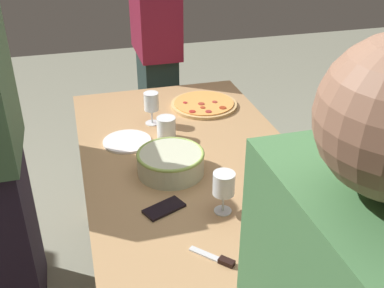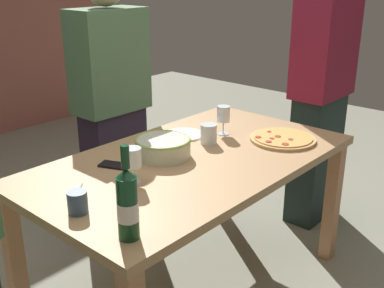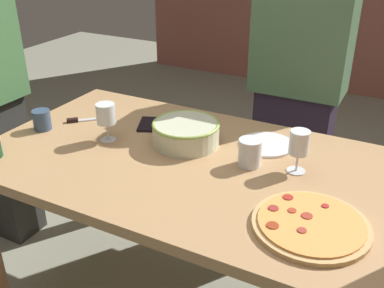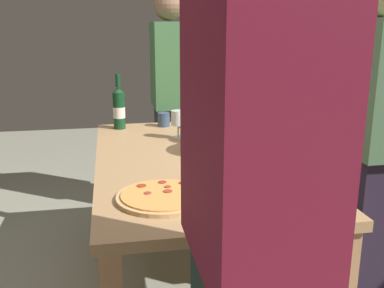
{
  "view_description": "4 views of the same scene",
  "coord_description": "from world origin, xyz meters",
  "px_view_note": "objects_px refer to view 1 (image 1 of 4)",
  "views": [
    {
      "loc": [
        -1.59,
        0.44,
        1.73
      ],
      "look_at": [
        0.0,
        0.0,
        0.82
      ],
      "focal_mm": 42.99,
      "sensor_mm": 36.0,
      "label": 1
    },
    {
      "loc": [
        -1.56,
        -1.39,
        1.59
      ],
      "look_at": [
        0.0,
        0.0,
        0.82
      ],
      "focal_mm": 44.23,
      "sensor_mm": 36.0,
      "label": 2
    },
    {
      "loc": [
        0.67,
        -1.28,
        1.55
      ],
      "look_at": [
        0.0,
        0.0,
        0.82
      ],
      "focal_mm": 41.81,
      "sensor_mm": 36.0,
      "label": 3
    },
    {
      "loc": [
        2.0,
        -0.37,
        1.37
      ],
      "look_at": [
        0.0,
        0.0,
        0.82
      ],
      "focal_mm": 41.81,
      "sensor_mm": 36.0,
      "label": 4
    }
  ],
  "objects_px": {
    "cup_amber": "(271,260)",
    "pizza": "(204,104)",
    "cell_phone": "(164,208)",
    "person_guest_left": "(156,49)",
    "wine_bottle": "(356,219)",
    "serving_bowl": "(171,161)",
    "side_plate": "(127,141)",
    "cup_ceramic": "(166,128)",
    "dining_table": "(192,177)",
    "pizza_knife": "(218,259)",
    "wine_glass_near_pizza": "(151,103)",
    "wine_glass_by_bottle": "(224,186)"
  },
  "relations": [
    {
      "from": "dining_table",
      "to": "cup_ceramic",
      "type": "xyz_separation_m",
      "value": [
        0.2,
        0.06,
        0.14
      ]
    },
    {
      "from": "cup_amber",
      "to": "pizza",
      "type": "bearing_deg",
      "value": -7.19
    },
    {
      "from": "dining_table",
      "to": "cell_phone",
      "type": "xyz_separation_m",
      "value": [
        -0.31,
        0.19,
        0.1
      ]
    },
    {
      "from": "pizza",
      "to": "dining_table",
      "type": "bearing_deg",
      "value": 157.97
    },
    {
      "from": "serving_bowl",
      "to": "pizza",
      "type": "bearing_deg",
      "value": -28.22
    },
    {
      "from": "wine_glass_by_bottle",
      "to": "cup_ceramic",
      "type": "relative_size",
      "value": 1.54
    },
    {
      "from": "serving_bowl",
      "to": "pizza_knife",
      "type": "relative_size",
      "value": 2.11
    },
    {
      "from": "cup_amber",
      "to": "wine_bottle",
      "type": "bearing_deg",
      "value": -87.82
    },
    {
      "from": "dining_table",
      "to": "person_guest_left",
      "type": "relative_size",
      "value": 0.93
    },
    {
      "from": "pizza_knife",
      "to": "wine_glass_near_pizza",
      "type": "bearing_deg",
      "value": 0.78
    },
    {
      "from": "pizza",
      "to": "wine_glass_by_bottle",
      "type": "bearing_deg",
      "value": 167.61
    },
    {
      "from": "cup_ceramic",
      "to": "cell_phone",
      "type": "xyz_separation_m",
      "value": [
        -0.51,
        0.12,
        -0.05
      ]
    },
    {
      "from": "serving_bowl",
      "to": "wine_glass_near_pizza",
      "type": "distance_m",
      "value": 0.45
    },
    {
      "from": "serving_bowl",
      "to": "side_plate",
      "type": "distance_m",
      "value": 0.32
    },
    {
      "from": "wine_bottle",
      "to": "cup_ceramic",
      "type": "distance_m",
      "value": 0.96
    },
    {
      "from": "dining_table",
      "to": "wine_glass_by_bottle",
      "type": "xyz_separation_m",
      "value": [
        -0.38,
        -0.01,
        0.2
      ]
    },
    {
      "from": "wine_glass_near_pizza",
      "to": "cup_amber",
      "type": "distance_m",
      "value": 1.06
    },
    {
      "from": "wine_bottle",
      "to": "cell_phone",
      "type": "bearing_deg",
      "value": 54.55
    },
    {
      "from": "wine_glass_near_pizza",
      "to": "cup_ceramic",
      "type": "xyz_separation_m",
      "value": [
        -0.16,
        -0.03,
        -0.05
      ]
    },
    {
      "from": "dining_table",
      "to": "wine_glass_near_pizza",
      "type": "height_order",
      "value": "wine_glass_near_pizza"
    },
    {
      "from": "serving_bowl",
      "to": "wine_bottle",
      "type": "bearing_deg",
      "value": -143.99
    },
    {
      "from": "pizza_knife",
      "to": "wine_glass_by_bottle",
      "type": "bearing_deg",
      "value": -22.25
    },
    {
      "from": "pizza",
      "to": "cup_ceramic",
      "type": "xyz_separation_m",
      "value": [
        -0.29,
        0.26,
        0.04
      ]
    },
    {
      "from": "wine_bottle",
      "to": "cup_amber",
      "type": "relative_size",
      "value": 3.87
    },
    {
      "from": "side_plate",
      "to": "serving_bowl",
      "type": "bearing_deg",
      "value": -155.55
    },
    {
      "from": "wine_bottle",
      "to": "person_guest_left",
      "type": "bearing_deg",
      "value": 7.59
    },
    {
      "from": "dining_table",
      "to": "pizza_knife",
      "type": "bearing_deg",
      "value": 172.01
    },
    {
      "from": "wine_bottle",
      "to": "pizza_knife",
      "type": "distance_m",
      "value": 0.43
    },
    {
      "from": "wine_glass_near_pizza",
      "to": "wine_glass_by_bottle",
      "type": "height_order",
      "value": "same"
    },
    {
      "from": "side_plate",
      "to": "pizza_knife",
      "type": "relative_size",
      "value": 1.7
    },
    {
      "from": "wine_bottle",
      "to": "serving_bowl",
      "type": "bearing_deg",
      "value": 36.01
    },
    {
      "from": "pizza",
      "to": "serving_bowl",
      "type": "relative_size",
      "value": 1.28
    },
    {
      "from": "side_plate",
      "to": "cup_ceramic",
      "type": "bearing_deg",
      "value": -92.01
    },
    {
      "from": "cup_ceramic",
      "to": "wine_glass_near_pizza",
      "type": "bearing_deg",
      "value": 11.69
    },
    {
      "from": "pizza_knife",
      "to": "person_guest_left",
      "type": "height_order",
      "value": "person_guest_left"
    },
    {
      "from": "wine_glass_by_bottle",
      "to": "cup_ceramic",
      "type": "bearing_deg",
      "value": 7.09
    },
    {
      "from": "pizza",
      "to": "wine_glass_near_pizza",
      "type": "relative_size",
      "value": 2.18
    },
    {
      "from": "wine_bottle",
      "to": "pizza_knife",
      "type": "height_order",
      "value": "wine_bottle"
    },
    {
      "from": "pizza",
      "to": "person_guest_left",
      "type": "distance_m",
      "value": 0.66
    },
    {
      "from": "wine_glass_near_pizza",
      "to": "cell_phone",
      "type": "height_order",
      "value": "wine_glass_near_pizza"
    },
    {
      "from": "cup_amber",
      "to": "side_plate",
      "type": "height_order",
      "value": "cup_amber"
    },
    {
      "from": "wine_glass_near_pizza",
      "to": "serving_bowl",
      "type": "bearing_deg",
      "value": 178.49
    },
    {
      "from": "wine_bottle",
      "to": "side_plate",
      "type": "height_order",
      "value": "wine_bottle"
    },
    {
      "from": "cup_ceramic",
      "to": "side_plate",
      "type": "height_order",
      "value": "cup_ceramic"
    },
    {
      "from": "dining_table",
      "to": "cup_amber",
      "type": "height_order",
      "value": "cup_amber"
    },
    {
      "from": "cell_phone",
      "to": "person_guest_left",
      "type": "distance_m",
      "value": 1.47
    },
    {
      "from": "cup_ceramic",
      "to": "pizza_knife",
      "type": "distance_m",
      "value": 0.8
    },
    {
      "from": "wine_bottle",
      "to": "pizza_knife",
      "type": "bearing_deg",
      "value": 79.88
    },
    {
      "from": "cup_amber",
      "to": "pizza_knife",
      "type": "distance_m",
      "value": 0.16
    },
    {
      "from": "serving_bowl",
      "to": "cup_amber",
      "type": "bearing_deg",
      "value": -165.13
    }
  ]
}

